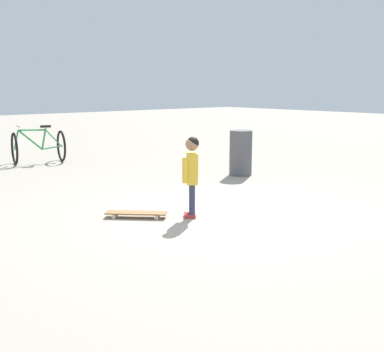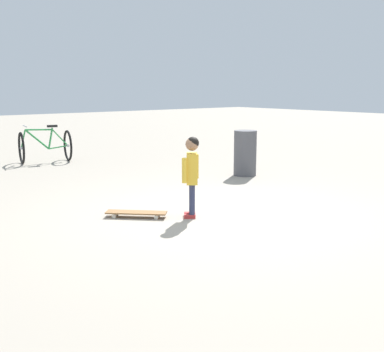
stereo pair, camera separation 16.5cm
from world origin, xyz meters
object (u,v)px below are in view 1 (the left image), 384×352
at_px(trash_bin, 241,153).
at_px(child_person, 192,168).
at_px(bicycle_mid, 38,146).
at_px(skateboard, 136,213).

bearing_deg(trash_bin, child_person, -147.54).
relative_size(child_person, bicycle_mid, 0.89).
xyz_separation_m(skateboard, bicycle_mid, (1.01, 5.31, 0.32)).
distance_m(skateboard, bicycle_mid, 5.41).
height_order(bicycle_mid, trash_bin, trash_bin).
bearing_deg(skateboard, child_person, -38.58).
distance_m(child_person, bicycle_mid, 5.79).
bearing_deg(skateboard, bicycle_mid, 79.24).
relative_size(child_person, skateboard, 1.51).
bearing_deg(bicycle_mid, skateboard, -100.76).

